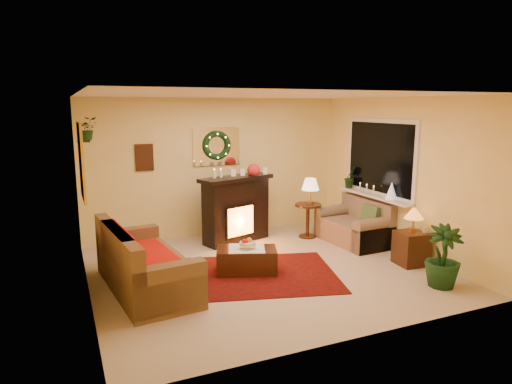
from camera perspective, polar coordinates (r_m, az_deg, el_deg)
name	(u,v)px	position (r m, az deg, el deg)	size (l,w,h in m)	color
floor	(265,270)	(7.00, 1.16, -9.78)	(5.00, 5.00, 0.00)	beige
ceiling	(266,95)	(6.56, 1.24, 12.01)	(5.00, 5.00, 0.00)	white
wall_back	(216,167)	(8.73, -4.97, 3.09)	(5.00, 5.00, 0.00)	#EFD88C
wall_front	(358,221)	(4.75, 12.59, -3.56)	(5.00, 5.00, 0.00)	#EFD88C
wall_left	(83,200)	(6.08, -20.77, -0.91)	(4.50, 4.50, 0.00)	#EFD88C
wall_right	(401,176)	(8.02, 17.68, 1.95)	(4.50, 4.50, 0.00)	#EFD88C
area_rug	(255,274)	(6.83, -0.08, -10.27)	(2.35, 1.76, 0.01)	#47110E
sofa	(146,258)	(6.38, -13.58, -8.06)	(0.90, 2.06, 0.88)	#452916
red_throw	(142,253)	(6.52, -14.03, -7.45)	(0.75, 1.22, 0.02)	#B11B14
fireplace	(236,212)	(8.32, -2.51, -2.51)	(1.24, 0.39, 1.14)	black
poinsettia	(254,170)	(8.30, -0.29, 2.74)	(0.24, 0.24, 0.24)	red
mantel_candle_a	(214,175)	(8.01, -5.21, 2.11)	(0.06, 0.06, 0.19)	white
mantel_candle_b	(221,174)	(8.10, -4.41, 2.22)	(0.06, 0.06, 0.18)	white
mantel_mirror	(216,146)	(8.67, -4.97, 5.70)	(0.92, 0.02, 0.72)	white
wreath	(217,146)	(8.63, -4.89, 5.81)	(0.55, 0.55, 0.11)	#194719
wall_art	(144,158)	(8.36, -13.79, 4.21)	(0.32, 0.03, 0.48)	#381E11
gold_mirror	(81,161)	(6.31, -21.00, 3.62)	(0.03, 0.84, 1.00)	gold
hanging_plant	(88,140)	(7.04, -20.27, 6.13)	(0.33, 0.28, 0.36)	#194719
loveseat	(353,220)	(8.44, 12.06, -3.46)	(0.79, 1.36, 0.79)	tan
window_frame	(380,158)	(8.40, 15.24, 4.17)	(0.03, 1.86, 1.36)	white
window_glass	(379,158)	(8.39, 15.16, 4.17)	(0.02, 1.70, 1.22)	black
window_sill	(373,196)	(8.43, 14.45, -0.44)	(0.22, 1.86, 0.04)	white
mini_tree	(392,191)	(8.06, 16.58, 0.17)	(0.19, 0.19, 0.29)	silver
sill_plant	(350,178)	(8.97, 11.69, 1.72)	(0.30, 0.24, 0.55)	#2B5226
side_table_round	(308,220)	(8.67, 6.47, -3.56)	(0.50, 0.50, 0.64)	black
lamp_cream	(310,192)	(8.56, 6.80, 0.06)	(0.33, 0.33, 0.50)	beige
end_table_square	(411,248)	(7.57, 18.80, -6.62)	(0.43, 0.43, 0.52)	#3F2811
lamp_tiffany	(414,218)	(7.47, 19.10, -3.09)	(0.30, 0.30, 0.44)	orange
coffee_table	(247,259)	(6.85, -1.18, -8.38)	(0.88, 0.48, 0.37)	black
fruit_bowl	(247,244)	(6.76, -1.07, -6.52)	(0.24, 0.24, 0.06)	#F6F6CD
floor_palm	(443,255)	(6.77, 22.36, -7.31)	(1.45, 1.45, 2.58)	#225018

